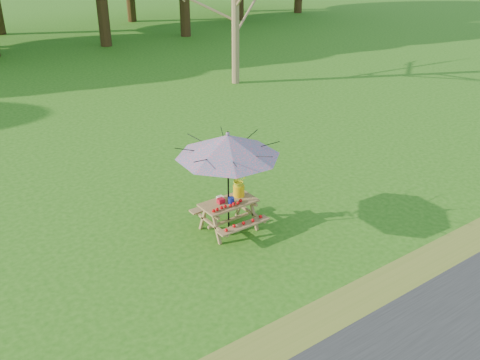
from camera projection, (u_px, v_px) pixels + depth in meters
ground at (141, 285)px, 9.78m from camera, size 120.00×120.00×0.00m
picnic_table at (229, 216)px, 11.42m from camera, size 1.20×1.32×0.67m
patio_umbrella at (228, 146)px, 10.72m from camera, size 2.73×2.73×2.25m
produce_bins at (225, 200)px, 11.25m from camera, size 0.31×0.40×0.13m
tomatoes_row at (227, 206)px, 11.05m from camera, size 0.77×0.13×0.07m
flower_bucket at (239, 183)px, 11.40m from camera, size 0.38×0.34×0.56m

